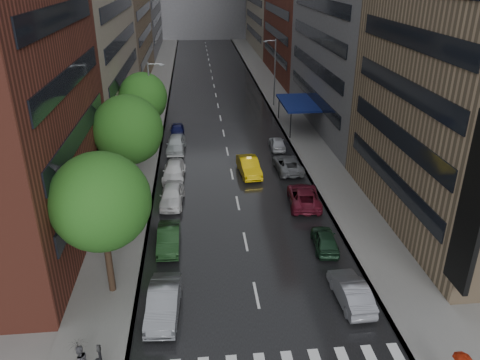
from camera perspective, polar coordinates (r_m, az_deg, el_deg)
ground at (r=25.87m, az=3.22°, el=-19.32°), size 220.00×220.00×0.00m
road at (r=70.76m, az=-2.88°, el=9.91°), size 14.00×140.00×0.01m
sidewalk_left at (r=70.91m, az=-10.27°, el=9.64°), size 4.00×140.00×0.15m
sidewalk_right at (r=71.71m, az=4.43°, el=10.12°), size 4.00×140.00×0.15m
tree_near at (r=26.91m, az=-16.63°, el=-2.57°), size 5.60×5.60×8.93m
tree_mid at (r=38.36m, az=-13.51°, el=5.95°), size 5.59×5.59×8.90m
tree_far at (r=50.75m, az=-11.73°, el=9.92°), size 5.04×5.04×8.03m
taxi at (r=43.97m, az=1.10°, el=1.66°), size 2.10×4.94×1.59m
parked_cars_left at (r=40.79m, az=-8.19°, el=-0.57°), size 2.20×35.05×1.60m
parked_cars_right at (r=39.29m, az=7.61°, el=-1.63°), size 2.94×29.58×1.47m
ped_black_umbrella at (r=24.47m, az=-19.00°, el=-19.66°), size 1.09×1.04×2.09m
street_lamp_left at (r=50.31m, az=-10.72°, el=9.16°), size 1.74×0.22×9.00m
street_lamp_right at (r=65.61m, az=4.19°, el=13.09°), size 1.74×0.22×9.00m
awning at (r=56.71m, az=7.08°, el=9.30°), size 4.00×8.00×3.12m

